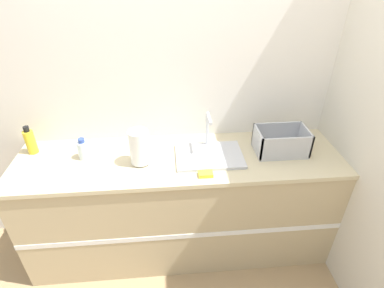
# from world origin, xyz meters

# --- Properties ---
(ground_plane) EXTENTS (12.00, 12.00, 0.00)m
(ground_plane) POSITION_xyz_m (0.00, 0.00, 0.00)
(ground_plane) COLOR tan
(wall_back) EXTENTS (4.64, 0.06, 2.60)m
(wall_back) POSITION_xyz_m (0.00, 0.62, 1.30)
(wall_back) COLOR silver
(wall_back) RESTS_ON ground_plane
(wall_right) EXTENTS (0.06, 2.59, 2.60)m
(wall_right) POSITION_xyz_m (1.15, 0.30, 1.30)
(wall_right) COLOR beige
(wall_right) RESTS_ON ground_plane
(counter_cabinet) EXTENTS (2.26, 0.62, 0.89)m
(counter_cabinet) POSITION_xyz_m (0.00, 0.30, 0.44)
(counter_cabinet) COLOR tan
(counter_cabinet) RESTS_ON ground_plane
(sink) EXTENTS (0.46, 0.32, 0.28)m
(sink) POSITION_xyz_m (0.20, 0.29, 0.91)
(sink) COLOR silver
(sink) RESTS_ON counter_cabinet
(paper_towel_roll) EXTENTS (0.13, 0.13, 0.24)m
(paper_towel_roll) POSITION_xyz_m (-0.26, 0.25, 1.01)
(paper_towel_roll) COLOR #4C4C51
(paper_towel_roll) RESTS_ON counter_cabinet
(dish_rack) EXTENTS (0.35, 0.22, 0.18)m
(dish_rack) POSITION_xyz_m (0.70, 0.30, 0.95)
(dish_rack) COLOR #B7BABF
(dish_rack) RESTS_ON counter_cabinet
(bottle_yellow) EXTENTS (0.07, 0.07, 0.21)m
(bottle_yellow) POSITION_xyz_m (-1.02, 0.45, 0.98)
(bottle_yellow) COLOR yellow
(bottle_yellow) RESTS_ON counter_cabinet
(bottle_clear) EXTENTS (0.08, 0.08, 0.15)m
(bottle_clear) POSITION_xyz_m (-0.65, 0.35, 0.95)
(bottle_clear) COLOR silver
(bottle_clear) RESTS_ON counter_cabinet
(sponge) EXTENTS (0.09, 0.06, 0.02)m
(sponge) POSITION_xyz_m (0.15, 0.08, 0.90)
(sponge) COLOR yellow
(sponge) RESTS_ON counter_cabinet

